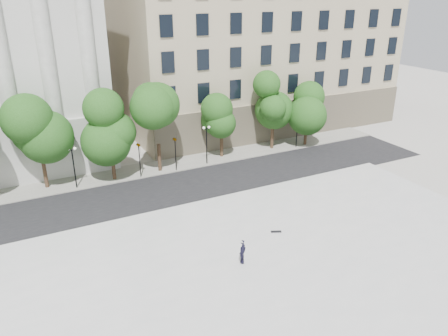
{
  "coord_description": "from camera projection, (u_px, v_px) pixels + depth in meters",
  "views": [
    {
      "loc": [
        -11.76,
        -17.68,
        17.7
      ],
      "look_at": [
        2.39,
        10.0,
        4.96
      ],
      "focal_mm": 35.0,
      "sensor_mm": 36.0,
      "label": 1
    }
  ],
  "objects": [
    {
      "name": "ground",
      "position": [
        264.0,
        307.0,
        26.23
      ],
      "size": [
        160.0,
        160.0,
        0.0
      ],
      "primitive_type": "plane",
      "color": "#B9B6AF",
      "rests_on": "ground"
    },
    {
      "name": "plaza",
      "position": [
        240.0,
        277.0,
        28.62
      ],
      "size": [
        44.0,
        22.0,
        0.45
      ],
      "primitive_type": "cube",
      "color": "silver",
      "rests_on": "ground"
    },
    {
      "name": "street",
      "position": [
        163.0,
        192.0,
        41.06
      ],
      "size": [
        60.0,
        8.0,
        0.02
      ],
      "primitive_type": "cube",
      "color": "black",
      "rests_on": "ground"
    },
    {
      "name": "far_sidewalk",
      "position": [
        144.0,
        170.0,
        45.99
      ],
      "size": [
        60.0,
        4.0,
        0.12
      ],
      "primitive_type": "cube",
      "color": "#A19F94",
      "rests_on": "ground"
    },
    {
      "name": "building_east",
      "position": [
        242.0,
        39.0,
        62.49
      ],
      "size": [
        36.0,
        26.15,
        23.0
      ],
      "color": "tan",
      "rests_on": "ground"
    },
    {
      "name": "traffic_light_west",
      "position": [
        138.0,
        143.0,
        42.87
      ],
      "size": [
        0.7,
        1.79,
        4.2
      ],
      "color": "black",
      "rests_on": "ground"
    },
    {
      "name": "traffic_light_east",
      "position": [
        175.0,
        138.0,
        44.49
      ],
      "size": [
        0.65,
        1.72,
        4.18
      ],
      "color": "black",
      "rests_on": "ground"
    },
    {
      "name": "person_lying",
      "position": [
        242.0,
        260.0,
        29.56
      ],
      "size": [
        1.65,
        1.66,
        0.47
      ],
      "primitive_type": "imported",
      "rotation": [
        -1.54,
        0.0,
        0.78
      ],
      "color": "black",
      "rests_on": "plaza"
    },
    {
      "name": "skateboard",
      "position": [
        276.0,
        232.0,
        33.46
      ],
      "size": [
        0.82,
        0.51,
        0.08
      ],
      "primitive_type": "cube",
      "rotation": [
        0.0,
        0.0,
        -0.41
      ],
      "color": "black",
      "rests_on": "plaza"
    },
    {
      "name": "street_trees",
      "position": [
        133.0,
        123.0,
        43.07
      ],
      "size": [
        44.21,
        5.35,
        8.09
      ],
      "color": "#382619",
      "rests_on": "ground"
    },
    {
      "name": "lamp_posts",
      "position": [
        145.0,
        148.0,
        43.72
      ],
      "size": [
        37.54,
        0.28,
        4.36
      ],
      "color": "black",
      "rests_on": "ground"
    }
  ]
}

